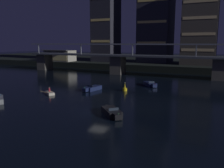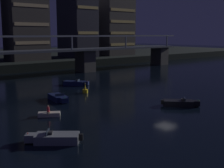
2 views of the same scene
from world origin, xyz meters
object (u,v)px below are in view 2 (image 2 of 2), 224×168
object	(u,v)px
river_bridge	(33,58)
speedboat_mid_left	(180,103)
speedboat_near_right	(55,138)
tower_east_low	(115,27)
speedboat_mid_center	(58,98)
dinghy_with_paddler	(49,114)
speedboat_near_left	(75,83)
tower_central	(26,15)
channel_buoy	(85,90)

from	to	relation	value
river_bridge	speedboat_mid_left	xyz separation A→B (m)	(2.31, -39.84, -3.86)
speedboat_mid_left	speedboat_near_right	bearing A→B (deg)	-175.71
river_bridge	speedboat_near_right	world-z (taller)	river_bridge
tower_east_low	speedboat_near_right	distance (m)	85.01
speedboat_mid_center	dinghy_with_paddler	world-z (taller)	dinghy_with_paddler
speedboat_near_left	river_bridge	bearing A→B (deg)	92.54
speedboat_near_left	speedboat_mid_left	bearing A→B (deg)	-86.14
speedboat_near_right	dinghy_with_paddler	world-z (taller)	dinghy_with_paddler
speedboat_near_left	speedboat_mid_left	world-z (taller)	same
tower_east_low	speedboat_mid_center	distance (m)	68.11
tower_central	speedboat_near_right	size ratio (longest dim) A/B	5.67
speedboat_mid_center	dinghy_with_paddler	distance (m)	8.65
tower_east_low	speedboat_mid_center	size ratio (longest dim) A/B	3.86
speedboat_near_left	channel_buoy	xyz separation A→B (m)	(-3.04, -7.68, 0.06)
speedboat_mid_center	river_bridge	bearing A→B (deg)	71.72
speedboat_mid_left	speedboat_mid_center	bearing A→B (deg)	128.72
speedboat_mid_center	speedboat_near_left	bearing A→B (deg)	46.41
tower_central	speedboat_near_right	xyz separation A→B (m)	(-24.89, -60.20, -14.67)
river_bridge	speedboat_mid_center	world-z (taller)	river_bridge
speedboat_near_left	channel_buoy	world-z (taller)	channel_buoy
river_bridge	tower_east_low	size ratio (longest dim) A/B	4.60
river_bridge	dinghy_with_paddler	distance (m)	36.08
speedboat_near_left	dinghy_with_paddler	distance (m)	22.21
tower_central	channel_buoy	xyz separation A→B (m)	(-9.45, -42.85, -14.61)
speedboat_mid_center	dinghy_with_paddler	xyz separation A→B (m)	(-5.23, -6.90, -0.14)
speedboat_mid_left	river_bridge	bearing A→B (deg)	93.32
speedboat_near_right	speedboat_mid_center	world-z (taller)	same
speedboat_mid_left	tower_central	bearing A→B (deg)	85.30
tower_east_low	river_bridge	bearing A→B (deg)	-155.15
river_bridge	tower_east_low	xyz separation A→B (m)	(40.98, 18.98, 7.88)
river_bridge	speedboat_near_left	distance (m)	16.79
speedboat_near_left	channel_buoy	distance (m)	8.26
speedboat_near_left	dinghy_with_paddler	world-z (taller)	dinghy_with_paddler
speedboat_near_left	speedboat_near_right	xyz separation A→B (m)	(-18.48, -25.02, 0.00)
speedboat_mid_left	tower_east_low	bearing A→B (deg)	56.68
river_bridge	channel_buoy	distance (m)	24.41
tower_central	speedboat_mid_left	size ratio (longest dim) A/B	5.88
tower_central	speedboat_mid_left	xyz separation A→B (m)	(-4.82, -58.69, -14.67)
tower_central	tower_east_low	world-z (taller)	tower_central
tower_central	speedboat_near_right	bearing A→B (deg)	-112.46
tower_east_low	speedboat_near_right	size ratio (longest dim) A/B	4.39
speedboat_mid_left	dinghy_with_paddler	world-z (taller)	dinghy_with_paddler
tower_central	dinghy_with_paddler	bearing A→B (deg)	-112.03
speedboat_near_left	channel_buoy	bearing A→B (deg)	-111.63
speedboat_near_left	speedboat_mid_center	distance (m)	13.59
tower_central	tower_east_low	distance (m)	33.97
tower_east_low	speedboat_near_left	size ratio (longest dim) A/B	4.37
tower_east_low	speedboat_near_left	world-z (taller)	tower_east_low
speedboat_near_left	speedboat_mid_center	world-z (taller)	same
river_bridge	speedboat_mid_left	bearing A→B (deg)	-86.68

